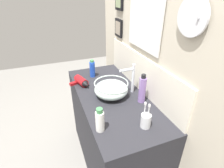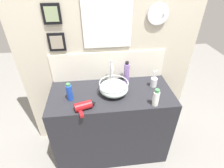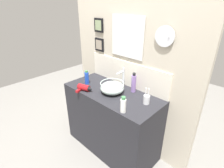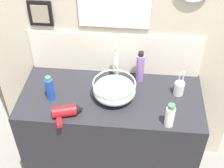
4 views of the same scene
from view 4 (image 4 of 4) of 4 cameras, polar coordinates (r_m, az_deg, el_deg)
The scene contains 9 objects.
vanity_counter at distance 2.28m, azimuth -0.17°, elevation -9.72°, with size 1.16×0.52×0.82m, color #232328.
back_panel at distance 1.96m, azimuth 0.62°, elevation 13.25°, with size 1.76×0.10×2.54m.
glass_bowl_sink at distance 1.93m, azimuth 0.41°, elevation -1.06°, with size 0.27×0.27×0.12m.
faucet at distance 2.01m, azimuth 0.87°, elevation 3.90°, with size 0.02×0.13×0.25m.
hair_drier at distance 1.86m, azimuth -8.29°, elevation -4.97°, with size 0.19×0.17×0.07m.
toothbrush_cup at distance 2.01m, azimuth 12.16°, elevation -0.74°, with size 0.06×0.06×0.18m.
soap_dispenser at distance 1.95m, azimuth -11.32°, elevation -0.81°, with size 0.05×0.05×0.17m.
lotion_bottle at distance 1.79m, azimuth 10.54°, elevation -5.74°, with size 0.05×0.05×0.16m.
shampoo_bottle at distance 2.04m, azimuth 5.16°, elevation 3.03°, with size 0.05×0.05×0.23m.
Camera 4 is at (0.15, -1.44, 2.18)m, focal length 50.00 mm.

